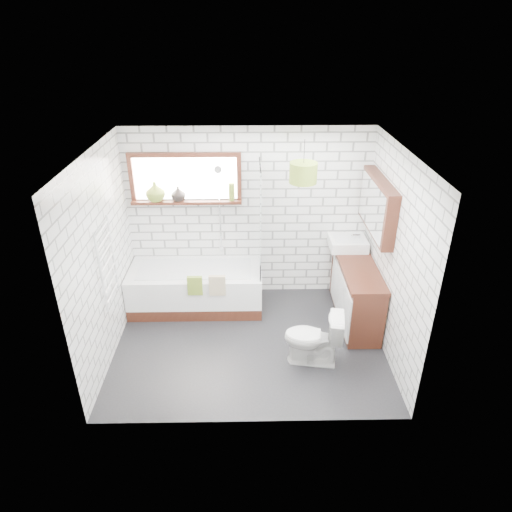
{
  "coord_description": "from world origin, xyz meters",
  "views": [
    {
      "loc": [
        -0.0,
        -4.72,
        3.75
      ],
      "look_at": [
        0.09,
        0.25,
        1.14
      ],
      "focal_mm": 32.0,
      "sensor_mm": 36.0,
      "label": 1
    }
  ],
  "objects_px": {
    "toilet": "(313,338)",
    "bathtub": "(196,287)",
    "basin": "(348,243)",
    "vanity": "(356,291)",
    "pendant": "(303,173)"
  },
  "relations": [
    {
      "from": "toilet",
      "to": "bathtub",
      "type": "bearing_deg",
      "value": -120.42
    },
    {
      "from": "toilet",
      "to": "basin",
      "type": "bearing_deg",
      "value": 165.03
    },
    {
      "from": "bathtub",
      "to": "toilet",
      "type": "bearing_deg",
      "value": -39.69
    },
    {
      "from": "basin",
      "to": "vanity",
      "type": "bearing_deg",
      "value": -83.16
    },
    {
      "from": "vanity",
      "to": "toilet",
      "type": "xyz_separation_m",
      "value": [
        -0.7,
        -0.93,
        -0.07
      ]
    },
    {
      "from": "bathtub",
      "to": "vanity",
      "type": "xyz_separation_m",
      "value": [
        2.22,
        -0.33,
        0.12
      ]
    },
    {
      "from": "bathtub",
      "to": "toilet",
      "type": "xyz_separation_m",
      "value": [
        1.52,
        -1.26,
        0.05
      ]
    },
    {
      "from": "bathtub",
      "to": "toilet",
      "type": "distance_m",
      "value": 1.97
    },
    {
      "from": "bathtub",
      "to": "vanity",
      "type": "bearing_deg",
      "value": -8.41
    },
    {
      "from": "toilet",
      "to": "pendant",
      "type": "bearing_deg",
      "value": -164.61
    },
    {
      "from": "basin",
      "to": "pendant",
      "type": "bearing_deg",
      "value": -145.74
    },
    {
      "from": "vanity",
      "to": "toilet",
      "type": "distance_m",
      "value": 1.17
    },
    {
      "from": "vanity",
      "to": "pendant",
      "type": "relative_size",
      "value": 4.36
    },
    {
      "from": "basin",
      "to": "bathtub",
      "type": "bearing_deg",
      "value": -175.47
    },
    {
      "from": "toilet",
      "to": "vanity",
      "type": "bearing_deg",
      "value": 152.17
    }
  ]
}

